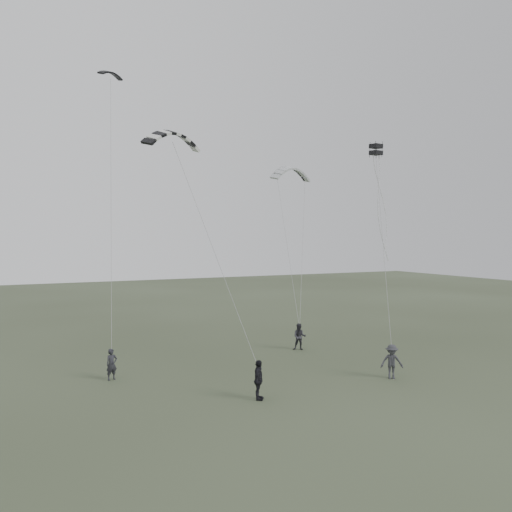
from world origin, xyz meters
name	(u,v)px	position (x,y,z in m)	size (l,w,h in m)	color
ground	(286,386)	(0.00, 0.00, 0.00)	(140.00, 140.00, 0.00)	#323926
flyer_left	(112,364)	(-8.05, 5.16, 0.85)	(0.62, 0.41, 1.71)	black
flyer_right	(300,337)	(5.00, 6.97, 0.92)	(0.89, 0.70, 1.84)	#28282E
flyer_center	(259,380)	(-2.32, -1.40, 0.96)	(1.12, 0.47, 1.92)	black
flyer_far	(392,362)	(5.90, -1.38, 0.95)	(1.22, 0.70, 1.89)	#2F2F34
kite_dark_small	(111,73)	(-7.03, 10.42, 18.34)	(1.67, 0.50, 0.53)	black
kite_pale_large	(291,168)	(8.81, 14.77, 13.80)	(3.91, 0.88, 1.61)	#ADB0B2
kite_striped	(173,133)	(-5.09, 3.33, 13.36)	(3.27, 0.82, 1.26)	black
kite_box	(376,150)	(8.92, 3.78, 13.64)	(0.66, 0.66, 0.72)	black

